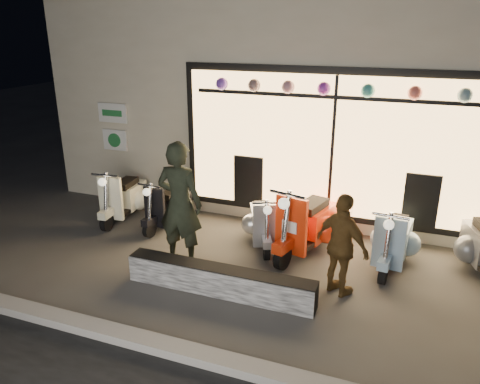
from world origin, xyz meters
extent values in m
plane|color=#383533|center=(0.00, 0.00, 0.00)|extent=(40.00, 40.00, 0.00)
cube|color=slate|center=(0.00, -2.00, 0.06)|extent=(40.00, 0.25, 0.12)
cube|color=beige|center=(0.00, 5.00, 2.00)|extent=(10.00, 6.00, 4.00)
cube|color=black|center=(0.80, 1.98, 1.55)|extent=(5.45, 0.06, 2.65)
cube|color=#FFBF6B|center=(0.80, 1.94, 1.55)|extent=(5.20, 0.04, 2.40)
cube|color=black|center=(0.80, 1.90, 2.40)|extent=(4.90, 0.06, 0.06)
cube|color=white|center=(-3.60, 1.96, 1.85)|extent=(0.65, 0.04, 0.38)
cube|color=white|center=(-3.60, 1.96, 1.30)|extent=(0.55, 0.04, 0.42)
cube|color=black|center=(-0.20, -0.65, 0.20)|extent=(2.70, 0.28, 0.40)
cylinder|color=black|center=(0.11, 0.52, 0.15)|extent=(0.20, 0.31, 0.30)
cylinder|color=black|center=(-0.25, 1.33, 0.15)|extent=(0.22, 0.32, 0.30)
cube|color=#B8B8BD|center=(0.03, 0.69, 0.50)|extent=(0.40, 0.22, 0.73)
cube|color=#B8B8BD|center=(-0.22, 1.25, 0.34)|extent=(0.59, 0.72, 0.41)
cube|color=black|center=(-0.18, 1.17, 0.59)|extent=(0.43, 0.56, 0.11)
sphere|color=#FFF2CC|center=(0.11, 0.51, 0.85)|extent=(0.18, 0.18, 0.13)
cylinder|color=black|center=(0.42, 0.32, 0.19)|extent=(0.21, 0.40, 0.38)
cylinder|color=black|center=(0.71, 1.41, 0.19)|extent=(0.23, 0.41, 0.38)
cube|color=red|center=(0.48, 0.55, 0.63)|extent=(0.52, 0.21, 0.93)
cube|color=red|center=(0.68, 1.30, 0.43)|extent=(0.66, 0.89, 0.52)
cube|color=black|center=(0.65, 1.19, 0.74)|extent=(0.47, 0.69, 0.14)
sphere|color=#FFF2CC|center=(0.42, 0.31, 1.07)|extent=(0.21, 0.21, 0.17)
cylinder|color=black|center=(-2.05, 0.58, 0.15)|extent=(0.12, 0.31, 0.30)
cylinder|color=black|center=(-1.97, 1.46, 0.15)|extent=(0.14, 0.31, 0.30)
cube|color=black|center=(-2.04, 0.77, 0.50)|extent=(0.41, 0.10, 0.73)
cube|color=black|center=(-1.98, 1.38, 0.34)|extent=(0.43, 0.65, 0.41)
cube|color=black|center=(-1.98, 1.29, 0.59)|extent=(0.30, 0.52, 0.11)
sphere|color=#FFF2CC|center=(-2.05, 0.57, 0.84)|extent=(0.15, 0.15, 0.13)
cylinder|color=black|center=(-2.91, 0.54, 0.17)|extent=(0.13, 0.34, 0.33)
cylinder|color=black|center=(-3.00, 1.52, 0.17)|extent=(0.15, 0.34, 0.33)
cube|color=#EEEAC3|center=(-2.93, 0.74, 0.55)|extent=(0.46, 0.11, 0.80)
cube|color=#EEEAC3|center=(-2.99, 1.42, 0.37)|extent=(0.47, 0.72, 0.45)
cube|color=black|center=(-2.98, 1.32, 0.65)|extent=(0.32, 0.57, 0.12)
sphere|color=#FFF2CC|center=(-2.91, 0.53, 0.93)|extent=(0.16, 0.16, 0.15)
cylinder|color=black|center=(1.89, 0.42, 0.17)|extent=(0.13, 0.34, 0.33)
cylinder|color=black|center=(2.00, 1.39, 0.17)|extent=(0.15, 0.34, 0.33)
cube|color=#8CAEC7|center=(1.91, 0.62, 0.55)|extent=(0.45, 0.12, 0.80)
cube|color=#8CAEC7|center=(1.99, 1.29, 0.37)|extent=(0.48, 0.72, 0.45)
cube|color=black|center=(1.98, 1.20, 0.64)|extent=(0.33, 0.57, 0.12)
sphere|color=#FFF2CC|center=(1.89, 0.41, 0.92)|extent=(0.16, 0.16, 0.15)
cylinder|color=black|center=(3.22, 1.50, 0.18)|extent=(0.23, 0.39, 0.37)
imported|color=black|center=(-1.11, -0.02, 0.97)|extent=(0.72, 0.48, 1.94)
imported|color=brown|center=(1.34, -0.05, 0.73)|extent=(0.91, 0.75, 1.45)
camera|label=1|loc=(2.06, -5.82, 3.54)|focal=35.00mm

